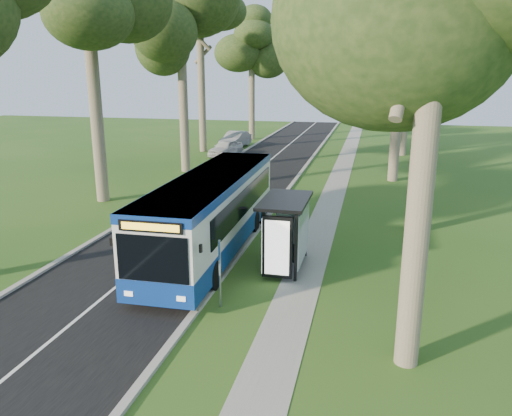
{
  "coord_description": "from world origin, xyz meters",
  "views": [
    {
      "loc": [
        5.29,
        -18.49,
        7.57
      ],
      "look_at": [
        0.29,
        2.75,
        1.6
      ],
      "focal_mm": 35.0,
      "sensor_mm": 36.0,
      "label": 1
    }
  ],
  "objects_px": {
    "litter_bin": "(282,219)",
    "car_white": "(226,148)",
    "bus": "(213,213)",
    "car_silver": "(235,140)",
    "bus_stop_sign": "(220,265)",
    "bus_shelter": "(287,223)"
  },
  "relations": [
    {
      "from": "bus_stop_sign",
      "to": "car_white",
      "type": "distance_m",
      "value": 30.95
    },
    {
      "from": "bus",
      "to": "litter_bin",
      "type": "relative_size",
      "value": 13.84
    },
    {
      "from": "bus",
      "to": "bus_stop_sign",
      "type": "height_order",
      "value": "bus"
    },
    {
      "from": "litter_bin",
      "to": "bus_stop_sign",
      "type": "bearing_deg",
      "value": -92.46
    },
    {
      "from": "bus",
      "to": "litter_bin",
      "type": "xyz_separation_m",
      "value": [
        2.29,
        4.04,
        -1.27
      ]
    },
    {
      "from": "bus",
      "to": "bus_stop_sign",
      "type": "xyz_separation_m",
      "value": [
        1.89,
        -5.07,
        -0.26
      ]
    },
    {
      "from": "bus",
      "to": "bus_shelter",
      "type": "distance_m",
      "value": 3.82
    },
    {
      "from": "bus",
      "to": "bus_shelter",
      "type": "height_order",
      "value": "bus"
    },
    {
      "from": "bus",
      "to": "car_silver",
      "type": "relative_size",
      "value": 2.52
    },
    {
      "from": "bus_stop_sign",
      "to": "litter_bin",
      "type": "height_order",
      "value": "bus_stop_sign"
    },
    {
      "from": "litter_bin",
      "to": "car_silver",
      "type": "relative_size",
      "value": 0.18
    },
    {
      "from": "bus_stop_sign",
      "to": "car_white",
      "type": "xyz_separation_m",
      "value": [
        -8.67,
        29.7,
        -0.72
      ]
    },
    {
      "from": "litter_bin",
      "to": "car_white",
      "type": "xyz_separation_m",
      "value": [
        -9.06,
        20.59,
        0.28
      ]
    },
    {
      "from": "bus_stop_sign",
      "to": "car_white",
      "type": "bearing_deg",
      "value": 94.23
    },
    {
      "from": "bus_stop_sign",
      "to": "litter_bin",
      "type": "distance_m",
      "value": 9.17
    },
    {
      "from": "car_white",
      "to": "bus_shelter",
      "type": "bearing_deg",
      "value": -55.99
    },
    {
      "from": "bus",
      "to": "car_silver",
      "type": "distance_m",
      "value": 30.82
    },
    {
      "from": "bus",
      "to": "bus_shelter",
      "type": "bearing_deg",
      "value": -24.78
    },
    {
      "from": "bus",
      "to": "car_white",
      "type": "bearing_deg",
      "value": 104.47
    },
    {
      "from": "car_silver",
      "to": "litter_bin",
      "type": "bearing_deg",
      "value": -63.21
    },
    {
      "from": "bus_stop_sign",
      "to": "bus_shelter",
      "type": "bearing_deg",
      "value": 53.68
    },
    {
      "from": "bus_shelter",
      "to": "litter_bin",
      "type": "xyz_separation_m",
      "value": [
        -1.2,
        5.58,
        -1.53
      ]
    }
  ]
}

